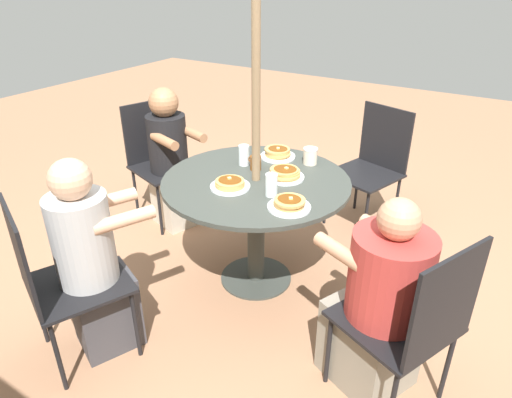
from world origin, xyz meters
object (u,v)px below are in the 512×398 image
patio_chair_south (159,155)px  diner_south (171,163)px  patio_table (256,199)px  pancake_plate_a (230,184)px  patio_chair_east (373,161)px  syrup_bottle (255,162)px  coffee_cup (310,156)px  drinking_glass_b (244,155)px  patio_chair_north (414,319)px  diner_west (93,266)px  diner_north (379,307)px  drinking_glass_a (271,185)px  patio_chair_west (56,277)px  pancake_plate_d (278,153)px  pancake_plate_b (289,204)px  pancake_plate_c (285,174)px

patio_chair_south → diner_south: bearing=90.0°
patio_table → pancake_plate_a: 0.25m
patio_chair_east → syrup_bottle: patio_chair_east is taller
patio_table → pancake_plate_a: (0.07, 0.18, 0.16)m
coffee_cup → patio_chair_east: bearing=-104.3°
patio_chair_south → drinking_glass_b: size_ratio=7.15×
patio_chair_north → diner_west: diner_west is taller
diner_north → drinking_glass_a: bearing=93.6°
patio_chair_west → syrup_bottle: 1.35m
drinking_glass_b → coffee_cup: bearing=-145.9°
diner_south → drinking_glass_a: diner_south is taller
patio_chair_north → drinking_glass_b: bearing=87.4°
patio_table → drinking_glass_a: drinking_glass_a is taller
diner_south → pancake_plate_d: (-0.93, -0.07, 0.25)m
pancake_plate_b → pancake_plate_c: bearing=-58.0°
patio_chair_east → patio_chair_west: (0.86, 2.30, 0.00)m
diner_north → patio_chair_south: diner_north is taller
patio_chair_west → syrup_bottle: patio_chair_west is taller
patio_chair_east → patio_chair_west: same height
pancake_plate_a → syrup_bottle: 0.31m
patio_chair_south → drinking_glass_a: bearing=87.1°
pancake_plate_d → pancake_plate_c: bearing=127.1°
diner_north → pancake_plate_b: size_ratio=4.48×
patio_table → drinking_glass_a: (-0.19, 0.14, 0.20)m
patio_chair_east → patio_chair_south: same height
patio_chair_east → drinking_glass_a: bearing=99.6°
patio_table → diner_west: diner_west is taller
diner_south → coffee_cup: bearing=111.8°
diner_north → syrup_bottle: 1.22m
patio_table → patio_chair_north: patio_chair_north is taller
syrup_bottle → drinking_glass_a: size_ratio=1.01×
patio_chair_west → pancake_plate_a: (-0.42, -0.95, 0.24)m
syrup_bottle → drinking_glass_b: (0.11, -0.02, 0.02)m
drinking_glass_a → drinking_glass_b: drinking_glass_b is taller
drinking_glass_a → drinking_glass_b: size_ratio=0.99×
patio_table → drinking_glass_b: (0.19, -0.16, 0.20)m
coffee_cup → drinking_glass_b: 0.44m
pancake_plate_d → coffee_cup: coffee_cup is taller
patio_chair_west → coffee_cup: patio_chair_west is taller
patio_chair_west → syrup_bottle: (-0.40, -1.26, 0.26)m
patio_chair_north → patio_chair_south: 2.46m
patio_chair_west → pancake_plate_c: (-0.63, -1.24, 0.24)m
patio_table → drinking_glass_b: size_ratio=8.72×
diner_north → pancake_plate_a: 1.09m
diner_west → syrup_bottle: size_ratio=8.55×
pancake_plate_c → diner_south: bearing=-10.1°
patio_chair_south → pancake_plate_a: 1.26m
pancake_plate_d → diner_west: bearing=75.5°
patio_chair_south → diner_south: size_ratio=0.85×
diner_west → coffee_cup: size_ratio=10.47×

